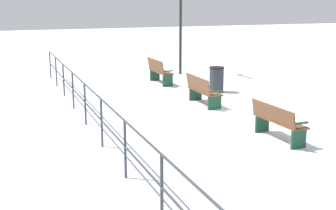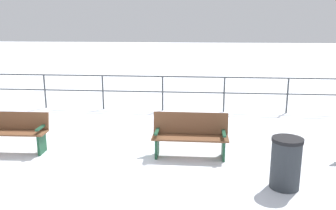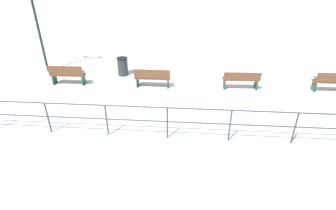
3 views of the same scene
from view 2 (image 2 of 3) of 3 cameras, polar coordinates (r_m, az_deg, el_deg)
ground_plane at (r=7.86m, az=-10.97°, el=-7.76°), size 80.00×80.00×0.00m
bench_second at (r=8.44m, az=-24.04°, el=-3.86°), size 0.54×1.61×0.86m
bench_third at (r=7.49m, az=3.61°, el=-4.82°), size 0.55×1.59×0.91m
waterfront_railing at (r=11.34m, az=-5.77°, el=2.94°), size 0.05×17.52×1.12m
trash_bin at (r=6.42m, az=18.49°, el=-8.87°), size 0.53×0.53×0.90m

